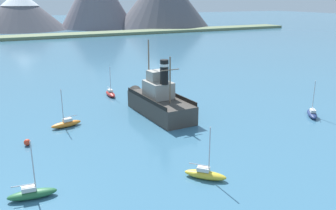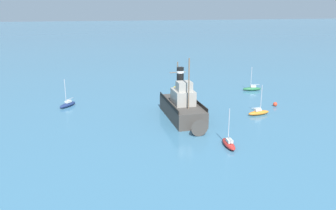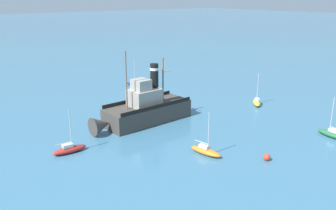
{
  "view_description": "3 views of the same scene",
  "coord_description": "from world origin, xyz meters",
  "px_view_note": "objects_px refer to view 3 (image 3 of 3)",
  "views": [
    {
      "loc": [
        -19.94,
        -41.76,
        15.43
      ],
      "look_at": [
        0.6,
        -0.8,
        1.53
      ],
      "focal_mm": 38.0,
      "sensor_mm": 36.0,
      "label": 1
    },
    {
      "loc": [
        12.34,
        51.64,
        17.53
      ],
      "look_at": [
        2.05,
        0.03,
        2.2
      ],
      "focal_mm": 38.0,
      "sensor_mm": 36.0,
      "label": 2
    },
    {
      "loc": [
        -37.93,
        25.69,
        16.55
      ],
      "look_at": [
        -3.18,
        -1.15,
        2.84
      ],
      "focal_mm": 38.0,
      "sensor_mm": 36.0,
      "label": 3
    }
  ],
  "objects_px": {
    "old_tugboat": "(144,109)",
    "sailboat_green": "(332,134)",
    "sailboat_red": "(69,149)",
    "sailboat_orange": "(206,151)",
    "sailboat_yellow": "(257,102)",
    "mooring_buoy": "(267,157)",
    "sailboat_navy": "(136,83)"
  },
  "relations": [
    {
      "from": "mooring_buoy",
      "to": "sailboat_red",
      "type": "bearing_deg",
      "value": 47.2
    },
    {
      "from": "sailboat_yellow",
      "to": "sailboat_green",
      "type": "height_order",
      "value": "same"
    },
    {
      "from": "sailboat_green",
      "to": "sailboat_red",
      "type": "distance_m",
      "value": 30.91
    },
    {
      "from": "sailboat_red",
      "to": "old_tugboat",
      "type": "bearing_deg",
      "value": -75.69
    },
    {
      "from": "sailboat_navy",
      "to": "sailboat_yellow",
      "type": "bearing_deg",
      "value": -159.92
    },
    {
      "from": "sailboat_navy",
      "to": "mooring_buoy",
      "type": "height_order",
      "value": "sailboat_navy"
    },
    {
      "from": "old_tugboat",
      "to": "sailboat_green",
      "type": "relative_size",
      "value": 2.97
    },
    {
      "from": "sailboat_orange",
      "to": "sailboat_green",
      "type": "distance_m",
      "value": 16.51
    },
    {
      "from": "sailboat_green",
      "to": "sailboat_navy",
      "type": "relative_size",
      "value": 1.0
    },
    {
      "from": "sailboat_green",
      "to": "sailboat_navy",
      "type": "bearing_deg",
      "value": 7.29
    },
    {
      "from": "old_tugboat",
      "to": "sailboat_green",
      "type": "bearing_deg",
      "value": -140.37
    },
    {
      "from": "sailboat_orange",
      "to": "sailboat_green",
      "type": "relative_size",
      "value": 1.0
    },
    {
      "from": "sailboat_green",
      "to": "sailboat_navy",
      "type": "xyz_separation_m",
      "value": [
        36.28,
        4.64,
        0.0
      ]
    },
    {
      "from": "old_tugboat",
      "to": "mooring_buoy",
      "type": "xyz_separation_m",
      "value": [
        -17.38,
        -3.63,
        -1.46
      ]
    },
    {
      "from": "sailboat_red",
      "to": "sailboat_green",
      "type": "bearing_deg",
      "value": -119.37
    },
    {
      "from": "sailboat_green",
      "to": "sailboat_red",
      "type": "relative_size",
      "value": 1.0
    },
    {
      "from": "sailboat_yellow",
      "to": "sailboat_red",
      "type": "relative_size",
      "value": 1.0
    },
    {
      "from": "sailboat_navy",
      "to": "mooring_buoy",
      "type": "distance_m",
      "value": 36.12
    },
    {
      "from": "old_tugboat",
      "to": "sailboat_orange",
      "type": "xyz_separation_m",
      "value": [
        -12.41,
        0.4,
        -1.4
      ]
    },
    {
      "from": "sailboat_green",
      "to": "sailboat_red",
      "type": "height_order",
      "value": "same"
    },
    {
      "from": "old_tugboat",
      "to": "mooring_buoy",
      "type": "relative_size",
      "value": 19.85
    },
    {
      "from": "sailboat_yellow",
      "to": "mooring_buoy",
      "type": "xyz_separation_m",
      "value": [
        -13.32,
        14.89,
        -0.06
      ]
    },
    {
      "from": "sailboat_red",
      "to": "mooring_buoy",
      "type": "height_order",
      "value": "sailboat_red"
    },
    {
      "from": "sailboat_orange",
      "to": "sailboat_navy",
      "type": "distance_m",
      "value": 32.36
    },
    {
      "from": "sailboat_navy",
      "to": "mooring_buoy",
      "type": "relative_size",
      "value": 6.69
    },
    {
      "from": "sailboat_green",
      "to": "mooring_buoy",
      "type": "height_order",
      "value": "sailboat_green"
    },
    {
      "from": "old_tugboat",
      "to": "sailboat_red",
      "type": "height_order",
      "value": "old_tugboat"
    },
    {
      "from": "sailboat_red",
      "to": "sailboat_navy",
      "type": "relative_size",
      "value": 1.0
    },
    {
      "from": "sailboat_yellow",
      "to": "mooring_buoy",
      "type": "height_order",
      "value": "sailboat_yellow"
    },
    {
      "from": "sailboat_orange",
      "to": "sailboat_navy",
      "type": "xyz_separation_m",
      "value": [
        30.49,
        -10.82,
        0.0
      ]
    },
    {
      "from": "sailboat_green",
      "to": "sailboat_red",
      "type": "xyz_separation_m",
      "value": [
        15.16,
        26.93,
        0.0
      ]
    },
    {
      "from": "sailboat_orange",
      "to": "sailboat_yellow",
      "type": "bearing_deg",
      "value": -66.2
    }
  ]
}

